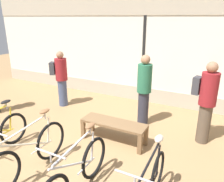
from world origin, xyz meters
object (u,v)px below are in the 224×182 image
object	(u,v)px
bicycle_center_left	(29,154)
display_bench	(114,125)
bicycle_center_right	(76,174)
customer_by_window	(144,89)
customer_mid_floor	(206,100)
customer_near_rack	(61,77)

from	to	relation	value
bicycle_center_left	display_bench	size ratio (longest dim) A/B	1.27
bicycle_center_left	bicycle_center_right	bearing A→B (deg)	-2.46
bicycle_center_left	bicycle_center_right	world-z (taller)	bicycle_center_left
bicycle_center_left	customer_by_window	xyz separation A→B (m)	(1.07, 2.62, 0.52)
bicycle_center_left	customer_mid_floor	bearing A→B (deg)	44.59
customer_near_rack	customer_by_window	world-z (taller)	customer_by_window
bicycle_center_right	customer_mid_floor	bearing A→B (deg)	59.11
bicycle_center_right	customer_near_rack	bearing A→B (deg)	132.54
bicycle_center_right	display_bench	bearing A→B (deg)	97.02
bicycle_center_left	customer_mid_floor	size ratio (longest dim) A/B	1.02
customer_near_rack	customer_by_window	distance (m)	2.58
customer_mid_floor	display_bench	bearing A→B (deg)	-152.70
customer_by_window	bicycle_center_right	bearing A→B (deg)	-91.73
bicycle_center_right	bicycle_center_left	bearing A→B (deg)	177.54
bicycle_center_right	customer_near_rack	size ratio (longest dim) A/B	1.04
bicycle_center_left	customer_near_rack	world-z (taller)	customer_near_rack
display_bench	customer_mid_floor	xyz separation A→B (m)	(1.68, 0.87, 0.57)
bicycle_center_right	display_bench	xyz separation A→B (m)	(-0.20, 1.61, -0.01)
customer_near_rack	customer_by_window	bearing A→B (deg)	-1.28
bicycle_center_left	bicycle_center_right	size ratio (longest dim) A/B	1.05
bicycle_center_right	customer_by_window	xyz separation A→B (m)	(0.08, 2.66, 0.54)
bicycle_center_left	customer_by_window	size ratio (longest dim) A/B	1.02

